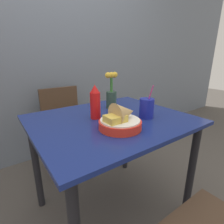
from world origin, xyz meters
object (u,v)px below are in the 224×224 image
at_px(chair_far_window, 64,121).
at_px(flower_vase, 111,94).
at_px(food_basket, 122,119).
at_px(ketchup_bottle, 95,102).
at_px(drink_cup, 147,109).

height_order(chair_far_window, flower_vase, flower_vase).
relative_size(food_basket, ketchup_bottle, 1.09).
bearing_deg(ketchup_bottle, food_basket, -81.12).
bearing_deg(food_basket, flower_vase, 62.80).
relative_size(food_basket, flower_vase, 0.87).
bearing_deg(ketchup_bottle, drink_cup, -32.81).
relative_size(chair_far_window, food_basket, 3.47).
relative_size(drink_cup, flower_vase, 0.78).
bearing_deg(chair_far_window, drink_cup, -76.41).
relative_size(ketchup_bottle, drink_cup, 1.02).
bearing_deg(flower_vase, ketchup_bottle, -148.70).
distance_m(food_basket, flower_vase, 0.41).
bearing_deg(drink_cup, ketchup_bottle, 147.19).
xyz_separation_m(chair_far_window, drink_cup, (0.23, -0.94, 0.32)).
xyz_separation_m(chair_far_window, ketchup_bottle, (-0.05, -0.76, 0.37)).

